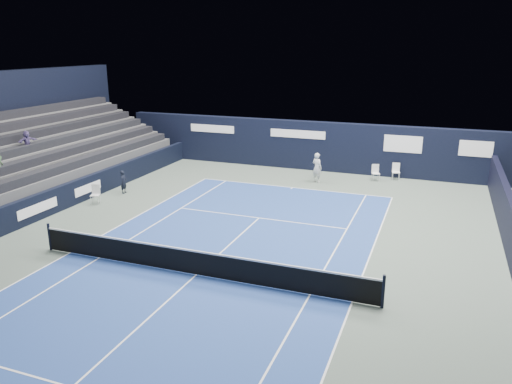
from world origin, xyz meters
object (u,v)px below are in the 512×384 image
at_px(line_judge_chair, 95,193).
at_px(tennis_net, 196,262).
at_px(folding_chair_back_a, 375,170).
at_px(tennis_player, 317,168).
at_px(folding_chair_back_b, 396,170).

bearing_deg(line_judge_chair, tennis_net, -53.94).
xyz_separation_m(folding_chair_back_a, tennis_player, (-3.16, -1.64, 0.23)).
xyz_separation_m(folding_chair_back_b, tennis_player, (-4.29, -2.27, 0.31)).
relative_size(line_judge_chair, tennis_net, 0.08).
bearing_deg(folding_chair_back_b, line_judge_chair, -154.53).
bearing_deg(folding_chair_back_b, tennis_player, -163.03).
distance_m(folding_chair_back_b, line_judge_chair, 17.17).
bearing_deg(folding_chair_back_b, tennis_net, -119.31).
height_order(line_judge_chair, tennis_net, tennis_net).
height_order(folding_chair_back_b, tennis_net, tennis_net).
distance_m(line_judge_chair, tennis_net, 10.24).
height_order(line_judge_chair, tennis_player, tennis_player).
bearing_deg(folding_chair_back_a, tennis_player, -173.67).
distance_m(folding_chair_back_a, line_judge_chair, 15.89).
height_order(folding_chair_back_a, line_judge_chair, line_judge_chair).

